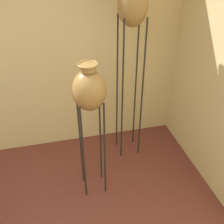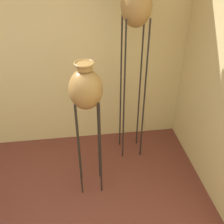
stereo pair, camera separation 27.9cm
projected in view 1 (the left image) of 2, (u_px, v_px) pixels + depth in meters
wall_back at (19, 59)px, 3.22m from camera, size 8.18×0.06×2.70m
vase_stand_tall at (133, 9)px, 2.80m from camera, size 0.34×0.34×2.32m
vase_stand_medium at (89, 92)px, 2.55m from camera, size 0.34×0.34×1.63m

